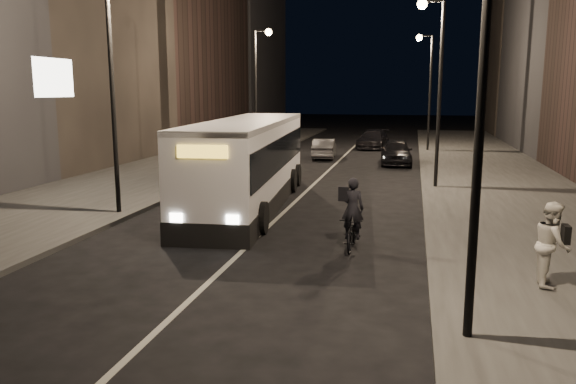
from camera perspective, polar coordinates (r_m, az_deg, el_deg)
The scene contains 15 objects.
ground at distance 15.14m, azimuth -5.46°, elevation -6.74°, with size 180.00×180.00×0.00m, color black.
sidewalk_right at distance 28.37m, azimuth 20.44°, elevation 0.85°, with size 7.00×70.00×0.16m, color #32312F.
sidewalk_left at distance 30.97m, azimuth -12.48°, elevation 2.00°, with size 7.00×70.00×0.16m, color #32312F.
building_row_left at distance 47.43m, azimuth -13.93°, elevation 18.00°, with size 8.00×61.00×22.00m, color black.
streetlight_right_near at distance 9.83m, azimuth 17.84°, elevation 15.27°, with size 1.20×0.44×8.12m.
streetlight_right_mid at distance 25.78m, azimuth 14.66°, elevation 12.07°, with size 1.20×0.44×8.12m.
streetlight_right_far at distance 41.77m, azimuth 13.92°, elevation 11.31°, with size 1.20×0.44×8.12m.
streetlight_left_near at distance 20.33m, azimuth -16.89°, elevation 12.51°, with size 1.20×0.44×8.12m.
streetlight_left_far at distance 37.10m, azimuth -2.93°, elevation 11.75°, with size 1.20×0.44×8.12m.
city_bus at distance 21.67m, azimuth -4.02°, elevation 3.33°, with size 3.65×12.45×3.31m.
cyclist_on_bicycle at distance 15.83m, azimuth 6.58°, elevation -3.41°, with size 0.64×1.81×2.08m.
pedestrian_woman at distance 13.65m, azimuth 25.23°, elevation -4.80°, with size 0.92×0.71×1.88m, color silver.
car_near at distance 34.49m, azimuth 10.92°, elevation 4.03°, with size 1.80×4.47×1.52m, color black.
car_mid at distance 36.90m, azimuth 3.69°, elevation 4.43°, with size 1.38×3.96×1.30m, color #373739.
car_far at distance 43.77m, azimuth 8.62°, elevation 5.32°, with size 1.96×4.82×1.40m, color black.
Camera 1 is at (4.53, -13.75, 4.43)m, focal length 35.00 mm.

